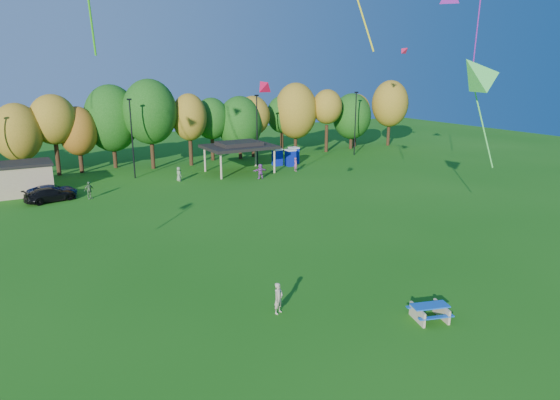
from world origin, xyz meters
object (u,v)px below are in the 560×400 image
car_c (52,191)px  car_d (50,195)px  kite_flyer (278,298)px  porta_potties (287,157)px  picnic_table (430,311)px

car_c → car_d: size_ratio=0.98×
car_c → car_d: 1.54m
car_d → kite_flyer: bearing=-179.0°
porta_potties → car_c: 29.01m
porta_potties → picnic_table: (-14.96, -39.53, -0.62)m
picnic_table → car_d: car_d is taller
picnic_table → car_c: bearing=127.9°
picnic_table → kite_flyer: 7.74m
picnic_table → car_d: size_ratio=0.48×
car_c → picnic_table: bearing=-152.5°
kite_flyer → car_d: bearing=79.2°
porta_potties → kite_flyer: size_ratio=2.23×
porta_potties → picnic_table: 42.27m
picnic_table → car_c: (-13.87, 36.32, 0.17)m
picnic_table → kite_flyer: size_ratio=1.33×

